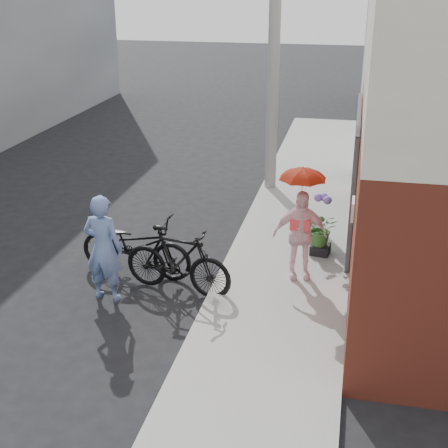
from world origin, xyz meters
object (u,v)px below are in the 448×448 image
(utility_pole, at_px, (274,48))
(kimono_woman, at_px, (300,235))
(planter, at_px, (320,249))
(officer, at_px, (104,248))
(bike_left, at_px, (136,246))
(bike_right, at_px, (177,261))

(utility_pole, relative_size, kimono_woman, 4.34)
(planter, bearing_deg, officer, -146.04)
(officer, distance_m, kimono_woman, 3.36)
(kimono_woman, bearing_deg, bike_left, 171.18)
(bike_right, height_order, kimono_woman, kimono_woman)
(kimono_woman, distance_m, planter, 1.31)
(bike_left, distance_m, kimono_woman, 2.96)
(utility_pole, height_order, officer, utility_pole)
(bike_left, height_order, planter, bike_left)
(kimono_woman, xyz_separation_m, planter, (0.32, 1.05, -0.71))
(utility_pole, height_order, bike_right, utility_pole)
(utility_pole, xyz_separation_m, bike_right, (-0.79, -5.65, -2.90))
(kimono_woman, bearing_deg, planter, 58.51)
(kimono_woman, bearing_deg, utility_pole, 89.44)
(utility_pole, relative_size, planter, 19.96)
(utility_pole, xyz_separation_m, officer, (-1.91, -6.13, -2.57))
(officer, relative_size, bike_left, 0.86)
(bike_left, height_order, bike_right, bike_right)
(bike_right, bearing_deg, officer, 123.68)
(bike_right, bearing_deg, utility_pole, 2.63)
(bike_left, relative_size, planter, 6.17)
(planter, bearing_deg, utility_pole, 111.76)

